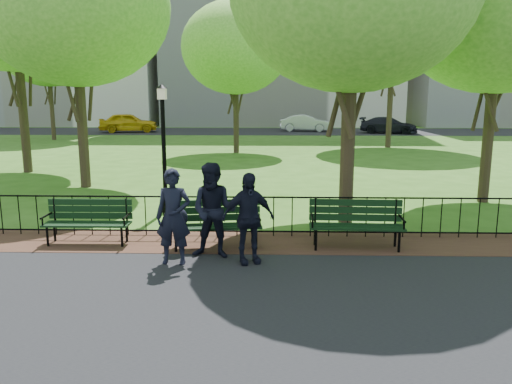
{
  "coord_description": "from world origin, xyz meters",
  "views": [
    {
      "loc": [
        0.92,
        -8.52,
        3.02
      ],
      "look_at": [
        0.63,
        1.5,
        1.09
      ],
      "focal_mm": 35.0,
      "sensor_mm": 36.0,
      "label": 1
    }
  ],
  "objects_px": {
    "tree_mid_e": "(500,4)",
    "tree_far_w": "(47,44)",
    "park_bench_main": "(203,218)",
    "person_right": "(248,218)",
    "tree_far_e": "(395,7)",
    "tree_near_w": "(74,5)",
    "park_bench_left_a": "(88,217)",
    "park_bench_right_a": "(356,219)",
    "tree_far_c": "(236,48)",
    "person_mid": "(214,211)",
    "taxi": "(128,123)",
    "lamppost": "(164,144)",
    "sedan_silver": "(306,123)",
    "sedan_dark": "(389,125)",
    "person_left": "(173,217)"
  },
  "relations": [
    {
      "from": "tree_near_w",
      "to": "tree_mid_e",
      "type": "xyz_separation_m",
      "value": [
        12.42,
        -2.05,
        -0.4
      ]
    },
    {
      "from": "park_bench_left_a",
      "to": "taxi",
      "type": "distance_m",
      "value": 33.2
    },
    {
      "from": "park_bench_right_a",
      "to": "tree_far_c",
      "type": "xyz_separation_m",
      "value": [
        -3.57,
        17.18,
        4.9
      ]
    },
    {
      "from": "park_bench_main",
      "to": "taxi",
      "type": "relative_size",
      "value": 0.39
    },
    {
      "from": "tree_mid_e",
      "to": "tree_far_c",
      "type": "distance_m",
      "value": 14.91
    },
    {
      "from": "park_bench_right_a",
      "to": "taxi",
      "type": "relative_size",
      "value": 0.39
    },
    {
      "from": "lamppost",
      "to": "tree_far_w",
      "type": "relative_size",
      "value": 0.35
    },
    {
      "from": "person_right",
      "to": "sedan_dark",
      "type": "xyz_separation_m",
      "value": [
        10.07,
        32.62,
        -0.17
      ]
    },
    {
      "from": "park_bench_main",
      "to": "tree_mid_e",
      "type": "distance_m",
      "value": 10.13
    },
    {
      "from": "lamppost",
      "to": "tree_mid_e",
      "type": "distance_m",
      "value": 9.79
    },
    {
      "from": "park_bench_right_a",
      "to": "person_mid",
      "type": "xyz_separation_m",
      "value": [
        -2.78,
        -0.7,
        0.31
      ]
    },
    {
      "from": "tree_mid_e",
      "to": "tree_far_c",
      "type": "xyz_separation_m",
      "value": [
        -8.03,
        12.56,
        0.04
      ]
    },
    {
      "from": "tree_near_w",
      "to": "person_right",
      "type": "distance_m",
      "value": 10.87
    },
    {
      "from": "lamppost",
      "to": "park_bench_main",
      "type": "bearing_deg",
      "value": -65.93
    },
    {
      "from": "park_bench_right_a",
      "to": "person_right",
      "type": "bearing_deg",
      "value": -152.46
    },
    {
      "from": "park_bench_left_a",
      "to": "person_left",
      "type": "distance_m",
      "value": 2.39
    },
    {
      "from": "tree_far_e",
      "to": "taxi",
      "type": "height_order",
      "value": "tree_far_e"
    },
    {
      "from": "park_bench_right_a",
      "to": "person_mid",
      "type": "bearing_deg",
      "value": -163.6
    },
    {
      "from": "tree_far_c",
      "to": "person_mid",
      "type": "xyz_separation_m",
      "value": [
        0.8,
        -17.87,
        -4.59
      ]
    },
    {
      "from": "taxi",
      "to": "sedan_silver",
      "type": "bearing_deg",
      "value": -95.82
    },
    {
      "from": "park_bench_main",
      "to": "sedan_dark",
      "type": "relative_size",
      "value": 0.41
    },
    {
      "from": "park_bench_main",
      "to": "taxi",
      "type": "xyz_separation_m",
      "value": [
        -10.67,
        32.45,
        0.21
      ]
    },
    {
      "from": "tree_far_c",
      "to": "tree_far_w",
      "type": "xyz_separation_m",
      "value": [
        -13.36,
        7.74,
        1.0
      ]
    },
    {
      "from": "tree_near_w",
      "to": "lamppost",
      "type": "bearing_deg",
      "value": -46.08
    },
    {
      "from": "park_bench_main",
      "to": "park_bench_left_a",
      "type": "relative_size",
      "value": 1.07
    },
    {
      "from": "park_bench_right_a",
      "to": "tree_far_w",
      "type": "height_order",
      "value": "tree_far_w"
    },
    {
      "from": "lamppost",
      "to": "tree_near_w",
      "type": "bearing_deg",
      "value": 133.92
    },
    {
      "from": "park_bench_right_a",
      "to": "park_bench_left_a",
      "type": "bearing_deg",
      "value": -179.33
    },
    {
      "from": "tree_near_w",
      "to": "tree_mid_e",
      "type": "relative_size",
      "value": 1.07
    },
    {
      "from": "park_bench_right_a",
      "to": "tree_near_w",
      "type": "relative_size",
      "value": 0.22
    },
    {
      "from": "park_bench_left_a",
      "to": "park_bench_right_a",
      "type": "bearing_deg",
      "value": -2.16
    },
    {
      "from": "park_bench_main",
      "to": "tree_far_e",
      "type": "relative_size",
      "value": 0.16
    },
    {
      "from": "tree_far_c",
      "to": "park_bench_right_a",
      "type": "bearing_deg",
      "value": -78.25
    },
    {
      "from": "park_bench_main",
      "to": "sedan_dark",
      "type": "height_order",
      "value": "sedan_dark"
    },
    {
      "from": "tree_far_c",
      "to": "person_mid",
      "type": "relative_size",
      "value": 4.4
    },
    {
      "from": "park_bench_main",
      "to": "person_right",
      "type": "relative_size",
      "value": 1.12
    },
    {
      "from": "tree_mid_e",
      "to": "person_right",
      "type": "bearing_deg",
      "value": -139.52
    },
    {
      "from": "tree_far_w",
      "to": "taxi",
      "type": "xyz_separation_m",
      "value": [
        3.21,
        7.4,
        -5.68
      ]
    },
    {
      "from": "tree_mid_e",
      "to": "tree_far_w",
      "type": "xyz_separation_m",
      "value": [
        -21.39,
        20.29,
        1.04
      ]
    },
    {
      "from": "tree_mid_e",
      "to": "person_left",
      "type": "xyz_separation_m",
      "value": [
        -7.93,
        -5.69,
        -4.58
      ]
    },
    {
      "from": "tree_near_w",
      "to": "person_left",
      "type": "height_order",
      "value": "tree_near_w"
    },
    {
      "from": "park_bench_left_a",
      "to": "tree_far_w",
      "type": "distance_m",
      "value": 27.91
    },
    {
      "from": "park_bench_left_a",
      "to": "park_bench_main",
      "type": "bearing_deg",
      "value": -7.32
    },
    {
      "from": "taxi",
      "to": "sedan_silver",
      "type": "relative_size",
      "value": 1.1
    },
    {
      "from": "lamppost",
      "to": "tree_far_c",
      "type": "distance_m",
      "value": 14.61
    },
    {
      "from": "sedan_silver",
      "to": "sedan_dark",
      "type": "relative_size",
      "value": 0.95
    },
    {
      "from": "person_mid",
      "to": "person_right",
      "type": "height_order",
      "value": "person_mid"
    },
    {
      "from": "park_bench_main",
      "to": "tree_far_e",
      "type": "xyz_separation_m",
      "value": [
        8.38,
        20.44,
        7.38
      ]
    },
    {
      "from": "tree_far_w",
      "to": "sedan_silver",
      "type": "relative_size",
      "value": 2.15
    },
    {
      "from": "sedan_dark",
      "to": "tree_far_c",
      "type": "bearing_deg",
      "value": 160.68
    }
  ]
}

